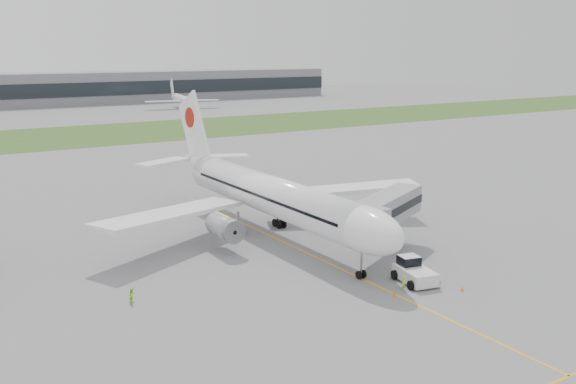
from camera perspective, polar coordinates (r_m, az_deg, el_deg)
ground at (r=81.55m, az=-0.12°, el=-4.61°), size 600.00×600.00×0.00m
apron_markings at (r=77.57m, az=1.86°, el=-5.53°), size 70.00×70.00×0.04m
grass_strip at (r=192.03m, az=-19.64°, el=4.63°), size 600.00×50.00×0.02m
airliner at (r=84.12m, az=-1.89°, el=-0.09°), size 48.13×53.95×17.88m
pushback_tug at (r=69.52m, az=11.09°, el=-6.91°), size 4.21×5.47×2.56m
jet_bridge at (r=75.59m, az=8.49°, el=-1.74°), size 15.41×10.99×7.55m
safety_cone_left at (r=65.36m, az=9.46°, el=-8.97°), size 0.39×0.39×0.54m
safety_cone_right at (r=68.35m, az=15.22°, el=-8.30°), size 0.37×0.37×0.50m
ground_crew_near at (r=67.05m, az=10.21°, el=-7.99°), size 0.65×0.53×1.53m
ground_crew_far at (r=64.67m, az=-13.68°, el=-8.94°), size 0.93×0.93×1.53m
distant_aircraft_right at (r=271.01m, az=-9.36°, el=7.30°), size 35.12×32.38×11.57m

